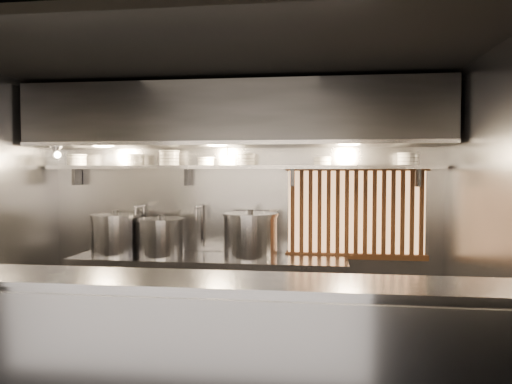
% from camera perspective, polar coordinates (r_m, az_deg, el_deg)
% --- Properties ---
extents(floor, '(4.50, 4.50, 0.00)m').
position_cam_1_polar(floor, '(4.65, -4.95, -20.92)').
color(floor, black).
rests_on(floor, ground).
extents(ceiling, '(4.50, 4.50, 0.00)m').
position_cam_1_polar(ceiling, '(4.37, -5.09, 15.10)').
color(ceiling, black).
rests_on(ceiling, wall_back).
extents(wall_back, '(4.50, 0.00, 4.50)m').
position_cam_1_polar(wall_back, '(5.75, -1.73, -1.94)').
color(wall_back, gray).
rests_on(wall_back, floor).
extents(wall_right, '(0.00, 3.00, 3.00)m').
position_cam_1_polar(wall_right, '(4.38, 25.10, -3.59)').
color(wall_right, gray).
rests_on(wall_right, floor).
extents(serving_counter, '(4.50, 0.56, 1.13)m').
position_cam_1_polar(serving_counter, '(3.57, -8.53, -18.54)').
color(serving_counter, '#A0A0A5').
rests_on(serving_counter, floor).
extents(cooking_bench, '(3.00, 0.70, 0.90)m').
position_cam_1_polar(cooking_bench, '(5.61, -5.44, -11.92)').
color(cooking_bench, '#A0A0A5').
rests_on(cooking_bench, floor).
extents(bowl_shelf, '(4.40, 0.34, 0.04)m').
position_cam_1_polar(bowl_shelf, '(5.56, -2.04, 2.85)').
color(bowl_shelf, '#A0A0A5').
rests_on(bowl_shelf, wall_back).
extents(exhaust_hood, '(4.40, 0.81, 0.65)m').
position_cam_1_polar(exhaust_hood, '(5.37, -2.45, 8.68)').
color(exhaust_hood, '#2D2D30').
rests_on(exhaust_hood, ceiling).
extents(wood_screen, '(1.56, 0.09, 1.04)m').
position_cam_1_polar(wood_screen, '(5.64, 11.34, -2.28)').
color(wood_screen, '#F7B26F').
rests_on(wood_screen, wall_back).
extents(faucet_left, '(0.04, 0.30, 0.50)m').
position_cam_1_polar(faucet_left, '(5.93, -12.98, -2.77)').
color(faucet_left, silver).
rests_on(faucet_left, wall_back).
extents(faucet_right, '(0.04, 0.30, 0.50)m').
position_cam_1_polar(faucet_right, '(5.72, -6.40, -2.92)').
color(faucet_right, silver).
rests_on(faucet_right, wall_back).
extents(heat_lamp, '(0.25, 0.35, 0.20)m').
position_cam_1_polar(heat_lamp, '(5.76, -21.89, 4.52)').
color(heat_lamp, '#A0A0A5').
rests_on(heat_lamp, exhaust_hood).
extents(pendant_bulb, '(0.09, 0.09, 0.19)m').
position_cam_1_polar(pendant_bulb, '(5.46, -3.29, 3.72)').
color(pendant_bulb, '#2D2D30').
rests_on(pendant_bulb, exhaust_hood).
extents(stock_pot_left, '(0.65, 0.65, 0.46)m').
position_cam_1_polar(stock_pot_left, '(5.60, -10.74, -5.08)').
color(stock_pot_left, '#A0A0A5').
rests_on(stock_pot_left, cooking_bench).
extents(stock_pot_mid, '(0.72, 0.72, 0.49)m').
position_cam_1_polar(stock_pot_mid, '(5.84, -15.73, -4.64)').
color(stock_pot_mid, '#A0A0A5').
rests_on(stock_pot_mid, cooking_bench).
extents(stock_pot_right, '(0.70, 0.70, 0.52)m').
position_cam_1_polar(stock_pot_right, '(5.41, -0.64, -4.96)').
color(stock_pot_right, '#A0A0A5').
rests_on(stock_pot_right, cooking_bench).
extents(bowl_stack_0, '(0.23, 0.23, 0.13)m').
position_cam_1_polar(bowl_stack_0, '(6.18, -19.80, 3.47)').
color(bowl_stack_0, white).
rests_on(bowl_stack_0, bowl_shelf).
extents(bowl_stack_1, '(0.21, 0.21, 0.13)m').
position_cam_1_polar(bowl_stack_1, '(5.88, -13.57, 3.60)').
color(bowl_stack_1, white).
rests_on(bowl_stack_1, bowl_shelf).
extents(bowl_stack_2, '(0.24, 0.24, 0.17)m').
position_cam_1_polar(bowl_stack_2, '(5.75, -9.87, 3.85)').
color(bowl_stack_2, white).
rests_on(bowl_stack_2, bowl_shelf).
extents(bowl_stack_3, '(0.20, 0.20, 0.09)m').
position_cam_1_polar(bowl_stack_3, '(5.63, -5.73, 3.52)').
color(bowl_stack_3, white).
rests_on(bowl_stack_3, bowl_shelf).
extents(bowl_stack_4, '(0.23, 0.23, 0.13)m').
position_cam_1_polar(bowl_stack_4, '(5.55, -1.27, 3.74)').
color(bowl_stack_4, white).
rests_on(bowl_stack_4, bowl_shelf).
extents(bowl_stack_5, '(0.20, 0.20, 0.09)m').
position_cam_1_polar(bowl_stack_5, '(5.48, 7.60, 3.54)').
color(bowl_stack_5, white).
rests_on(bowl_stack_5, bowl_shelf).
extents(bowl_stack_6, '(0.24, 0.24, 0.13)m').
position_cam_1_polar(bowl_stack_6, '(5.55, 16.99, 3.63)').
color(bowl_stack_6, white).
rests_on(bowl_stack_6, bowl_shelf).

